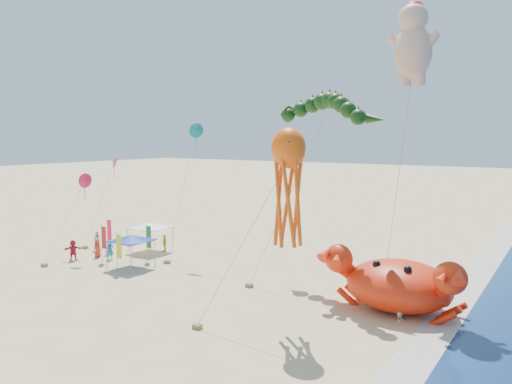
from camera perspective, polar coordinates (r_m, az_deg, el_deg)
ground at (r=35.62m, az=0.96°, el=-10.95°), size 320.00×320.00×0.00m
foam_strip at (r=31.30m, az=20.51°, el=-13.81°), size 320.00×320.00×0.00m
crab_inflatable at (r=31.98m, az=15.94°, el=-10.04°), size 8.79×6.09×3.85m
dragon_kite at (r=36.42m, az=7.49°, el=8.93°), size 10.32×7.39×13.41m
cherub_kite at (r=35.96m, az=17.52°, el=16.09°), size 2.86×2.20×19.43m
octopus_kite at (r=27.45m, az=3.67°, el=1.60°), size 5.05×4.39×11.08m
canopy_blue at (r=41.66m, az=-14.13°, el=-5.13°), size 3.22×3.22×2.71m
canopy_white at (r=47.17m, az=-12.00°, el=-3.75°), size 3.45×3.45×2.71m
feather_flags at (r=43.94m, az=-15.31°, el=-5.14°), size 6.60×4.30×3.20m
beachgoers at (r=44.99m, az=-15.63°, el=-6.38°), size 30.06×8.07×1.84m
small_kites at (r=46.52m, az=-14.34°, el=2.72°), size 12.06×9.21×11.82m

